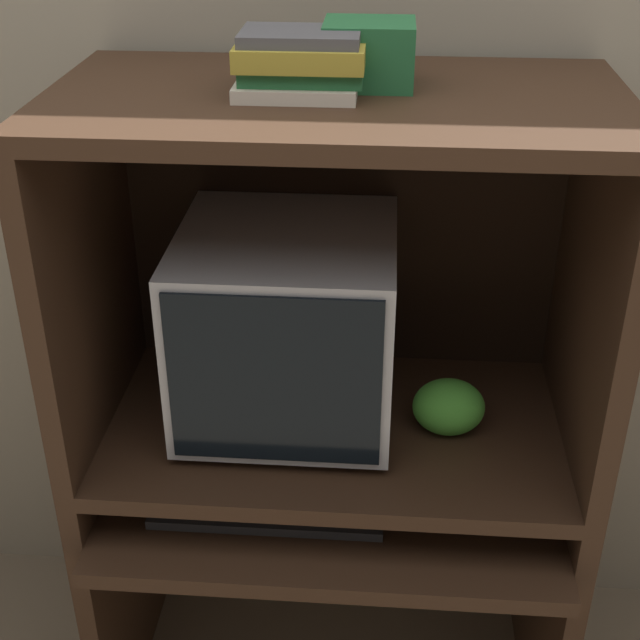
{
  "coord_description": "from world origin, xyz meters",
  "views": [
    {
      "loc": [
        0.09,
        -1.26,
        1.87
      ],
      "look_at": [
        -0.03,
        0.29,
        1.0
      ],
      "focal_mm": 50.0,
      "sensor_mm": 36.0,
      "label": 1
    }
  ],
  "objects_px": {
    "mouse": "(417,513)",
    "storage_box": "(369,54)",
    "keyboard": "(268,506)",
    "book_stack": "(301,63)",
    "crt_monitor": "(287,324)",
    "snack_bag": "(449,407)"
  },
  "relations": [
    {
      "from": "crt_monitor",
      "to": "snack_bag",
      "type": "distance_m",
      "value": 0.37
    },
    {
      "from": "crt_monitor",
      "to": "mouse",
      "type": "relative_size",
      "value": 7.63
    },
    {
      "from": "crt_monitor",
      "to": "storage_box",
      "type": "relative_size",
      "value": 2.85
    },
    {
      "from": "mouse",
      "to": "book_stack",
      "type": "xyz_separation_m",
      "value": [
        -0.24,
        0.13,
        0.87
      ]
    },
    {
      "from": "mouse",
      "to": "snack_bag",
      "type": "distance_m",
      "value": 0.22
    },
    {
      "from": "keyboard",
      "to": "book_stack",
      "type": "xyz_separation_m",
      "value": [
        0.06,
        0.13,
        0.87
      ]
    },
    {
      "from": "book_stack",
      "to": "storage_box",
      "type": "height_order",
      "value": "storage_box"
    },
    {
      "from": "keyboard",
      "to": "mouse",
      "type": "xyz_separation_m",
      "value": [
        0.31,
        0.0,
        0.0
      ]
    },
    {
      "from": "crt_monitor",
      "to": "snack_bag",
      "type": "xyz_separation_m",
      "value": [
        0.34,
        -0.05,
        -0.15
      ]
    },
    {
      "from": "crt_monitor",
      "to": "book_stack",
      "type": "relative_size",
      "value": 2.04
    },
    {
      "from": "mouse",
      "to": "storage_box",
      "type": "bearing_deg",
      "value": 123.2
    },
    {
      "from": "storage_box",
      "to": "keyboard",
      "type": "bearing_deg",
      "value": -132.01
    },
    {
      "from": "snack_bag",
      "to": "book_stack",
      "type": "bearing_deg",
      "value": 179.83
    },
    {
      "from": "keyboard",
      "to": "snack_bag",
      "type": "bearing_deg",
      "value": 19.94
    },
    {
      "from": "book_stack",
      "to": "storage_box",
      "type": "relative_size",
      "value": 1.39
    },
    {
      "from": "crt_monitor",
      "to": "keyboard",
      "type": "relative_size",
      "value": 0.95
    },
    {
      "from": "mouse",
      "to": "storage_box",
      "type": "distance_m",
      "value": 0.9
    },
    {
      "from": "keyboard",
      "to": "crt_monitor",
      "type": "bearing_deg",
      "value": 81.96
    },
    {
      "from": "book_stack",
      "to": "keyboard",
      "type": "bearing_deg",
      "value": -115.91
    },
    {
      "from": "keyboard",
      "to": "mouse",
      "type": "height_order",
      "value": "same"
    },
    {
      "from": "crt_monitor",
      "to": "book_stack",
      "type": "bearing_deg",
      "value": -53.31
    },
    {
      "from": "mouse",
      "to": "snack_bag",
      "type": "xyz_separation_m",
      "value": [
        0.06,
        0.13,
        0.17
      ]
    }
  ]
}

